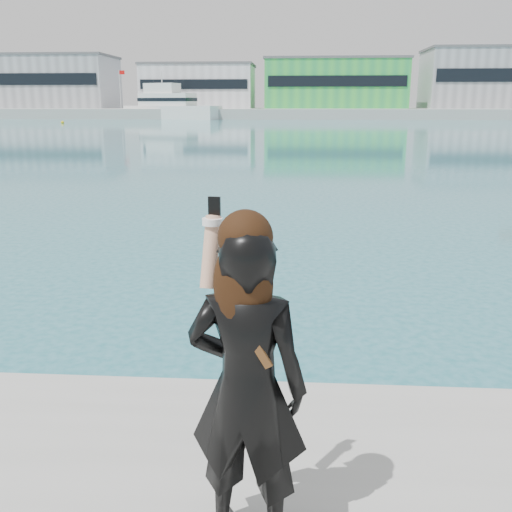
% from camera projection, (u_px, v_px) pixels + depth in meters
% --- Properties ---
extents(far_quay, '(320.00, 40.00, 2.00)m').
position_uv_depth(far_quay, '(297.00, 113.00, 129.23)').
color(far_quay, '#9E9E99').
rests_on(far_quay, ground).
extents(warehouse_grey_left, '(26.52, 16.36, 11.50)m').
position_uv_depth(warehouse_grey_left, '(55.00, 82.00, 129.15)').
color(warehouse_grey_left, gray).
rests_on(warehouse_grey_left, far_quay).
extents(warehouse_white, '(24.48, 15.35, 9.50)m').
position_uv_depth(warehouse_white, '(199.00, 86.00, 127.24)').
color(warehouse_white, silver).
rests_on(warehouse_white, far_quay).
extents(warehouse_green, '(30.60, 16.36, 10.50)m').
position_uv_depth(warehouse_green, '(334.00, 84.00, 125.13)').
color(warehouse_green, green).
rests_on(warehouse_green, far_quay).
extents(warehouse_grey_right, '(25.50, 15.35, 12.50)m').
position_uv_depth(warehouse_grey_right, '(484.00, 78.00, 122.76)').
color(warehouse_grey_right, gray).
rests_on(warehouse_grey_right, far_quay).
extents(flagpole_left, '(1.28, 0.16, 8.00)m').
position_uv_depth(flagpole_left, '(120.00, 86.00, 121.62)').
color(flagpole_left, silver).
rests_on(flagpole_left, far_quay).
extents(flagpole_right, '(1.28, 0.16, 8.00)m').
position_uv_depth(flagpole_right, '(405.00, 86.00, 117.66)').
color(flagpole_right, silver).
rests_on(flagpole_right, far_quay).
extents(motor_yacht, '(20.22, 11.34, 9.10)m').
position_uv_depth(motor_yacht, '(170.00, 106.00, 113.58)').
color(motor_yacht, white).
rests_on(motor_yacht, ground).
extents(buoy_far, '(0.50, 0.50, 0.50)m').
position_uv_depth(buoy_far, '(63.00, 123.00, 91.15)').
color(buoy_far, yellow).
rests_on(buoy_far, ground).
extents(woman, '(0.72, 0.53, 1.91)m').
position_uv_depth(woman, '(247.00, 379.00, 3.03)').
color(woman, black).
rests_on(woman, near_quay).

